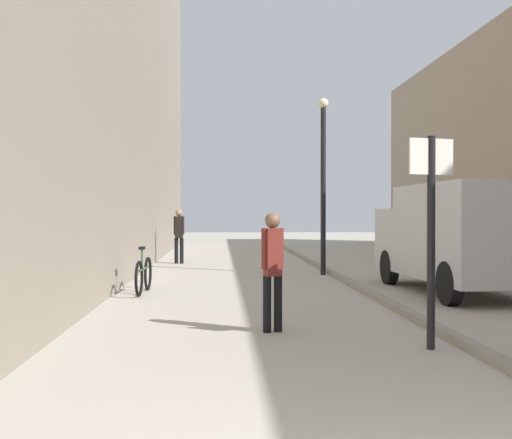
{
  "coord_description": "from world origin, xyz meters",
  "views": [
    {
      "loc": [
        -1.43,
        -2.8,
        1.66
      ],
      "look_at": [
        -0.5,
        13.37,
        1.5
      ],
      "focal_mm": 44.0,
      "sensor_mm": 36.0,
      "label": 1
    }
  ],
  "objects_px": {
    "pedestrian_main_foreground": "(273,263)",
    "lamp_post": "(323,174)",
    "street_sign_post": "(431,223)",
    "pedestrian_mid_block": "(179,232)",
    "delivery_van": "(457,235)",
    "bicycle_leaning": "(144,275)"
  },
  "relations": [
    {
      "from": "pedestrian_mid_block",
      "to": "lamp_post",
      "type": "bearing_deg",
      "value": 142.99
    },
    {
      "from": "pedestrian_main_foreground",
      "to": "pedestrian_mid_block",
      "type": "height_order",
      "value": "pedestrian_mid_block"
    },
    {
      "from": "delivery_van",
      "to": "street_sign_post",
      "type": "bearing_deg",
      "value": -116.66
    },
    {
      "from": "pedestrian_main_foreground",
      "to": "bicycle_leaning",
      "type": "xyz_separation_m",
      "value": [
        -2.31,
        4.37,
        -0.58
      ]
    },
    {
      "from": "lamp_post",
      "to": "bicycle_leaning",
      "type": "height_order",
      "value": "lamp_post"
    },
    {
      "from": "pedestrian_mid_block",
      "to": "delivery_van",
      "type": "height_order",
      "value": "delivery_van"
    },
    {
      "from": "pedestrian_mid_block",
      "to": "bicycle_leaning",
      "type": "relative_size",
      "value": 1.02
    },
    {
      "from": "delivery_van",
      "to": "street_sign_post",
      "type": "distance_m",
      "value": 5.74
    },
    {
      "from": "street_sign_post",
      "to": "pedestrian_main_foreground",
      "type": "bearing_deg",
      "value": -47.53
    },
    {
      "from": "lamp_post",
      "to": "bicycle_leaning",
      "type": "distance_m",
      "value": 6.15
    },
    {
      "from": "street_sign_post",
      "to": "delivery_van",
      "type": "bearing_deg",
      "value": -128.09
    },
    {
      "from": "street_sign_post",
      "to": "lamp_post",
      "type": "bearing_deg",
      "value": -105.33
    },
    {
      "from": "pedestrian_main_foreground",
      "to": "lamp_post",
      "type": "distance_m",
      "value": 8.47
    },
    {
      "from": "pedestrian_mid_block",
      "to": "lamp_post",
      "type": "relative_size",
      "value": 0.38
    },
    {
      "from": "pedestrian_mid_block",
      "to": "lamp_post",
      "type": "distance_m",
      "value": 6.06
    },
    {
      "from": "pedestrian_mid_block",
      "to": "pedestrian_main_foreground",
      "type": "bearing_deg",
      "value": 107.51
    },
    {
      "from": "street_sign_post",
      "to": "bicycle_leaning",
      "type": "relative_size",
      "value": 1.47
    },
    {
      "from": "pedestrian_mid_block",
      "to": "bicycle_leaning",
      "type": "bearing_deg",
      "value": 96.07
    },
    {
      "from": "pedestrian_mid_block",
      "to": "street_sign_post",
      "type": "distance_m",
      "value": 13.92
    },
    {
      "from": "delivery_van",
      "to": "bicycle_leaning",
      "type": "distance_m",
      "value": 6.55
    },
    {
      "from": "bicycle_leaning",
      "to": "street_sign_post",
      "type": "bearing_deg",
      "value": -50.34
    },
    {
      "from": "pedestrian_main_foreground",
      "to": "lamp_post",
      "type": "height_order",
      "value": "lamp_post"
    }
  ]
}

